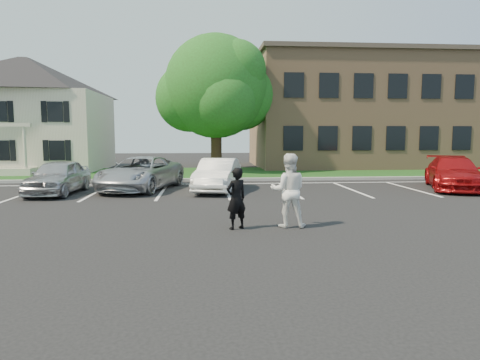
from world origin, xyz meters
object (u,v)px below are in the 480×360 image
(office_building, at_px, (397,112))
(car_red_compact, at_px, (453,173))
(man_black_suit, at_px, (236,198))
(man_white_shirt, at_px, (288,190))
(house, at_px, (27,114))
(car_silver_west, at_px, (58,177))
(car_white_sedan, at_px, (218,175))
(car_silver_minivan, at_px, (141,173))
(tree, at_px, (217,89))

(office_building, relative_size, car_red_compact, 4.45)
(man_black_suit, distance_m, man_white_shirt, 1.43)
(house, xyz_separation_m, car_silver_west, (5.93, -12.22, -3.11))
(man_white_shirt, height_order, car_red_compact, man_white_shirt)
(office_building, xyz_separation_m, car_red_compact, (-3.71, -14.12, -3.43))
(man_white_shirt, distance_m, car_white_sedan, 7.61)
(car_silver_west, height_order, car_silver_minivan, car_silver_minivan)
(tree, relative_size, car_silver_minivan, 1.66)
(man_black_suit, distance_m, car_red_compact, 12.76)
(man_black_suit, xyz_separation_m, car_silver_west, (-6.93, 7.23, -0.10))
(car_silver_west, relative_size, car_white_sedan, 0.98)
(car_white_sedan, relative_size, car_red_compact, 0.85)
(man_white_shirt, bearing_deg, car_silver_minivan, -50.26)
(office_building, height_order, tree, tree)
(man_white_shirt, bearing_deg, car_white_sedan, -69.75)
(car_red_compact, bearing_deg, car_silver_west, -157.90)
(man_white_shirt, xyz_separation_m, car_red_compact, (9.02, 7.20, -0.26))
(man_black_suit, xyz_separation_m, car_red_compact, (10.43, 7.35, -0.09))
(man_black_suit, bearing_deg, house, -85.51)
(car_white_sedan, distance_m, car_red_compact, 10.68)
(man_black_suit, bearing_deg, tree, -119.10)
(man_white_shirt, xyz_separation_m, car_silver_west, (-8.34, 7.08, -0.28))
(tree, height_order, car_silver_west, tree)
(man_white_shirt, bearing_deg, car_silver_west, -32.69)
(office_building, height_order, car_silver_minivan, office_building)
(office_building, xyz_separation_m, man_black_suit, (-14.14, -21.47, -3.34))
(house, bearing_deg, car_white_sedan, -43.27)
(office_building, bearing_deg, car_silver_minivan, -143.44)
(house, bearing_deg, car_red_compact, -27.45)
(car_silver_west, bearing_deg, office_building, 37.25)
(office_building, height_order, car_white_sedan, office_building)
(car_silver_west, bearing_deg, car_white_sedan, 6.09)
(office_building, relative_size, car_silver_west, 5.33)
(man_black_suit, relative_size, car_red_compact, 0.32)
(office_building, bearing_deg, house, -175.72)
(tree, xyz_separation_m, car_red_compact, (10.40, -9.57, -4.62))
(office_building, xyz_separation_m, car_white_sedan, (-14.38, -13.90, -3.45))
(man_black_suit, xyz_separation_m, car_silver_minivan, (-3.67, 8.26, -0.08))
(house, height_order, man_black_suit, house)
(house, relative_size, man_black_suit, 6.31)
(tree, xyz_separation_m, man_white_shirt, (1.38, -16.77, -4.36))
(man_black_suit, xyz_separation_m, man_white_shirt, (1.41, 0.15, 0.18))
(car_silver_minivan, relative_size, car_red_compact, 1.06)
(car_silver_west, relative_size, car_silver_minivan, 0.79)
(car_silver_minivan, height_order, car_white_sedan, car_silver_minivan)
(man_white_shirt, distance_m, car_red_compact, 11.54)
(house, distance_m, car_white_sedan, 17.61)
(car_silver_minivan, bearing_deg, house, 145.99)
(tree, xyz_separation_m, car_white_sedan, (-0.28, -9.35, -4.64))
(office_building, relative_size, car_silver_minivan, 4.21)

